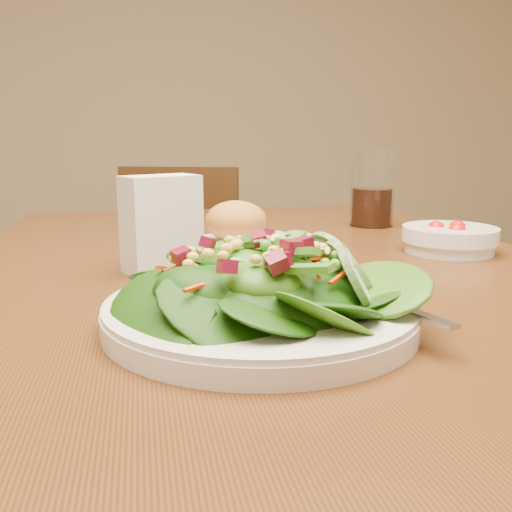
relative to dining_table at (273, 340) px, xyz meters
name	(u,v)px	position (x,y,z in m)	size (l,w,h in m)	color
dining_table	(273,340)	(0.00, 0.00, 0.00)	(0.90, 1.40, 0.75)	#4D2D13
chair_far	(190,283)	(-0.03, 1.12, -0.20)	(0.49, 0.49, 0.84)	#37230F
salad_plate	(270,293)	(-0.06, -0.22, 0.13)	(0.31, 0.31, 0.09)	silver
bread_plate	(236,230)	(-0.03, 0.16, 0.13)	(0.16, 0.16, 0.08)	silver
tomato_bowl	(449,239)	(0.31, 0.07, 0.12)	(0.15, 0.15, 0.05)	silver
drinking_glass	(372,194)	(0.29, 0.36, 0.17)	(0.09, 0.09, 0.16)	silver
napkin_holder	(161,221)	(-0.15, 0.03, 0.17)	(0.12, 0.09, 0.13)	white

